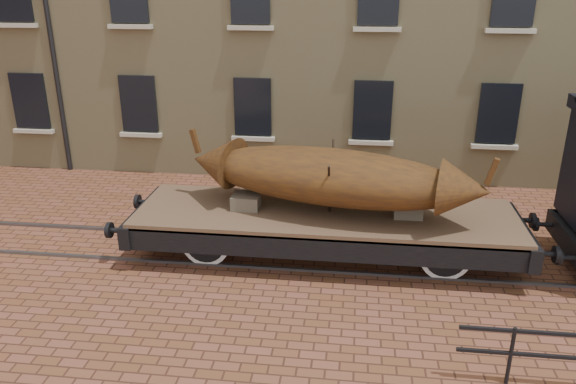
# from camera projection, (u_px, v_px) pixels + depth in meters

# --- Properties ---
(ground) EXTENTS (90.00, 90.00, 0.00)m
(ground) POSITION_uv_depth(u_px,v_px,m) (325.00, 256.00, 12.46)
(ground) COLOR brown
(rail_track) EXTENTS (30.00, 1.52, 0.06)m
(rail_track) POSITION_uv_depth(u_px,v_px,m) (326.00, 255.00, 12.45)
(rail_track) COLOR #59595E
(rail_track) RESTS_ON ground
(flatcar_wagon) EXTENTS (9.19, 2.49, 1.39)m
(flatcar_wagon) POSITION_uv_depth(u_px,v_px,m) (325.00, 221.00, 12.15)
(flatcar_wagon) COLOR brown
(flatcar_wagon) RESTS_ON ground
(iron_boat) EXTENTS (6.49, 2.95, 1.56)m
(iron_boat) POSITION_uv_depth(u_px,v_px,m) (331.00, 176.00, 11.76)
(iron_boat) COLOR #593411
(iron_boat) RESTS_ON flatcar_wagon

